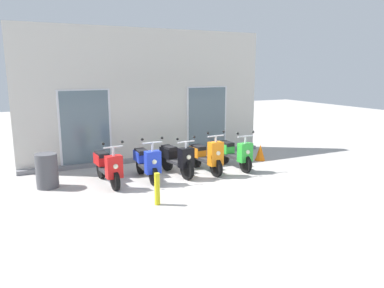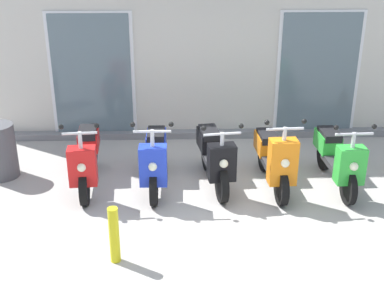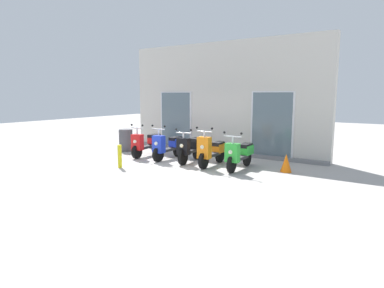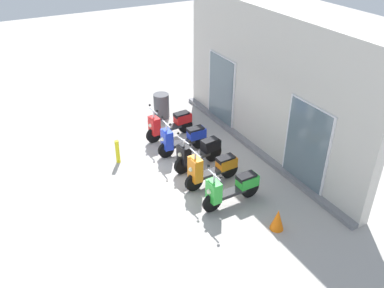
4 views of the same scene
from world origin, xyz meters
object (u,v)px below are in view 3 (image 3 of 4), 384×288
(scooter_blue, at_px, (168,146))
(trash_bin, at_px, (126,140))
(traffic_cone, at_px, (286,163))
(curb_bollard, at_px, (120,156))
(scooter_red, at_px, (147,143))
(scooter_orange, at_px, (212,151))
(scooter_green, at_px, (240,154))
(scooter_black, at_px, (190,148))

(scooter_blue, height_order, trash_bin, scooter_blue)
(traffic_cone, distance_m, curb_bollard, 4.89)
(scooter_blue, relative_size, trash_bin, 1.86)
(scooter_blue, bearing_deg, curb_bollard, -102.29)
(scooter_red, bearing_deg, scooter_blue, -3.52)
(scooter_orange, xyz_separation_m, scooter_green, (0.95, 0.02, -0.01))
(scooter_orange, distance_m, scooter_green, 0.95)
(scooter_red, height_order, scooter_black, scooter_red)
(traffic_cone, distance_m, trash_bin, 6.36)
(scooter_black, bearing_deg, scooter_red, 179.48)
(scooter_black, distance_m, traffic_cone, 3.09)
(scooter_blue, bearing_deg, scooter_green, -0.84)
(scooter_red, xyz_separation_m, traffic_cone, (4.96, 0.33, -0.21))
(scooter_blue, relative_size, scooter_green, 0.97)
(scooter_blue, xyz_separation_m, traffic_cone, (3.94, 0.39, -0.21))
(scooter_blue, xyz_separation_m, scooter_green, (2.69, -0.04, -0.00))
(curb_bollard, xyz_separation_m, trash_bin, (-2.01, 2.28, 0.08))
(curb_bollard, bearing_deg, trash_bin, 131.42)
(scooter_red, bearing_deg, traffic_cone, 3.83)
(scooter_blue, xyz_separation_m, curb_bollard, (-0.40, -1.85, -0.12))
(scooter_red, xyz_separation_m, trash_bin, (-1.40, 0.37, -0.04))
(scooter_blue, xyz_separation_m, trash_bin, (-2.42, 0.43, -0.04))
(trash_bin, bearing_deg, scooter_green, -5.23)
(scooter_red, relative_size, scooter_blue, 1.03)
(traffic_cone, xyz_separation_m, curb_bollard, (-4.35, -2.25, 0.09))
(scooter_green, distance_m, trash_bin, 5.13)
(scooter_green, bearing_deg, trash_bin, 174.77)
(scooter_orange, xyz_separation_m, curb_bollard, (-2.15, -1.80, -0.12))
(scooter_black, xyz_separation_m, curb_bollard, (-1.28, -1.90, -0.12))
(scooter_blue, height_order, curb_bollard, scooter_blue)
(scooter_red, height_order, curb_bollard, scooter_red)
(scooter_red, xyz_separation_m, scooter_black, (1.89, -0.02, 0.00))
(scooter_orange, relative_size, curb_bollard, 2.30)
(scooter_orange, height_order, traffic_cone, scooter_orange)
(trash_bin, bearing_deg, scooter_black, -6.63)
(scooter_red, height_order, trash_bin, scooter_red)
(scooter_orange, bearing_deg, scooter_blue, 178.12)
(scooter_orange, bearing_deg, traffic_cone, 11.62)
(scooter_orange, height_order, scooter_green, scooter_orange)
(trash_bin, bearing_deg, scooter_orange, -6.65)
(trash_bin, bearing_deg, scooter_blue, -10.05)
(traffic_cone, height_order, trash_bin, trash_bin)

